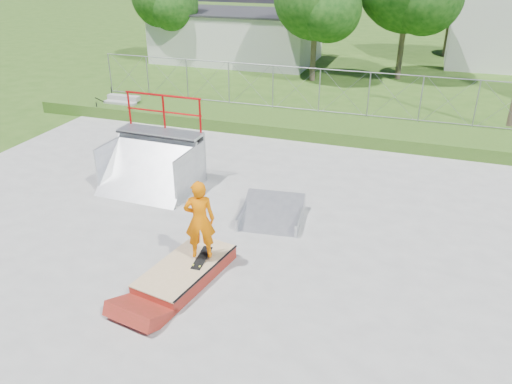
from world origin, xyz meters
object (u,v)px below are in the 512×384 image
grind_box (186,271)px  flat_bank_ramp (271,213)px  skater (200,223)px  quarter_pipe (148,148)px

grind_box → flat_bank_ramp: (1.01, 3.08, 0.07)m
flat_bank_ramp → skater: 3.09m
grind_box → skater: skater is taller
grind_box → quarter_pipe: (-3.06, 3.82, 1.15)m
quarter_pipe → skater: quarter_pipe is taller
quarter_pipe → flat_bank_ramp: bearing=-8.8°
grind_box → flat_bank_ramp: size_ratio=1.51×
grind_box → quarter_pipe: size_ratio=0.97×
grind_box → flat_bank_ramp: 3.25m
grind_box → quarter_pipe: 5.02m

